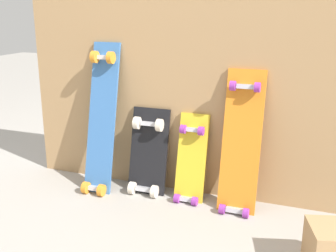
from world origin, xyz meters
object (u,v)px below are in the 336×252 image
Objects in this scene: skateboard_orange at (241,149)px; skateboard_black at (148,156)px; skateboard_yellow at (191,164)px; wooden_crate at (334,250)px; skateboard_blue at (101,124)px.

skateboard_black is at bearing 178.00° from skateboard_orange.
skateboard_orange is (0.27, -0.01, 0.13)m from skateboard_yellow.
skateboard_black is 0.68× the size of skateboard_orange.
skateboard_yellow is at bearing 148.94° from wooden_crate.
skateboard_black is at bearing 178.93° from skateboard_yellow.
skateboard_blue is 1.67× the size of skateboard_black.
skateboard_blue is 1.37m from wooden_crate.
skateboard_blue is 1.13× the size of skateboard_orange.
skateboard_blue reaches higher than wooden_crate.
skateboard_yellow is (0.53, 0.04, -0.19)m from skateboard_blue.
skateboard_black reaches higher than skateboard_yellow.
skateboard_orange reaches higher than skateboard_black.
skateboard_orange is 3.98× the size of wooden_crate.
skateboard_yellow is 0.87m from wooden_crate.
wooden_crate is at bearing -17.86° from skateboard_blue.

